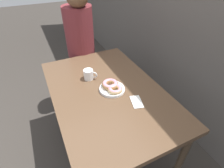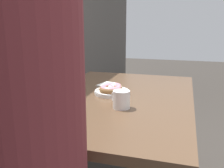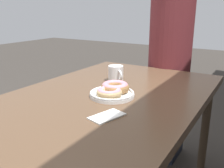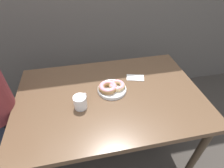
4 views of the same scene
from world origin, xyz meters
name	(u,v)px [view 1 (image 1 of 4)]	position (x,y,z in m)	size (l,w,h in m)	color
ground_plane	(90,153)	(0.00, 0.00, 0.00)	(14.00, 14.00, 0.00)	#38332D
wall_back	(210,7)	(0.00, 1.12, 1.30)	(8.00, 0.05, 2.60)	#56514C
dining_table	(107,97)	(0.00, 0.21, 0.69)	(1.28, 0.84, 0.77)	brown
donut_plate	(112,87)	(0.02, 0.25, 0.80)	(0.22, 0.21, 0.06)	white
coffee_mug	(89,74)	(-0.20, 0.13, 0.82)	(0.09, 0.11, 0.09)	white
person_figure	(81,50)	(-0.80, 0.24, 0.76)	(0.38, 0.30, 1.44)	#232838
napkin	(137,102)	(0.23, 0.35, 0.77)	(0.15, 0.11, 0.01)	white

